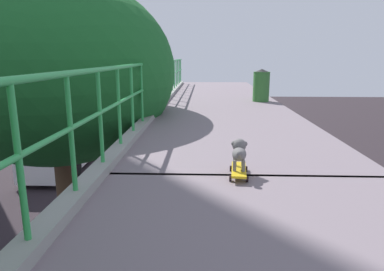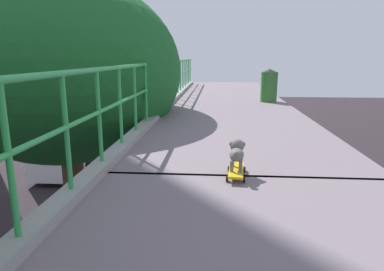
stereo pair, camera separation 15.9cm
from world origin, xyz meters
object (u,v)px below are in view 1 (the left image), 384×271
(city_bus, at_px, (73,133))
(small_dog, at_px, (239,151))
(car_blue_fifth, at_px, (75,227))
(toy_skateboard, at_px, (239,170))
(litter_bin, at_px, (261,85))

(city_bus, bearing_deg, small_dog, -63.48)
(car_blue_fifth, bearing_deg, toy_skateboard, -57.27)
(car_blue_fifth, xyz_separation_m, small_dog, (5.30, -8.20, 5.37))
(car_blue_fifth, distance_m, small_dog, 11.14)
(car_blue_fifth, distance_m, city_bus, 11.24)
(car_blue_fifth, height_order, city_bus, city_bus)
(small_dog, height_order, litter_bin, litter_bin)
(car_blue_fifth, bearing_deg, city_bus, 110.94)
(car_blue_fifth, xyz_separation_m, city_bus, (-3.99, 10.43, 1.31))
(toy_skateboard, distance_m, small_dog, 0.21)
(small_dog, relative_size, litter_bin, 0.42)
(toy_skateboard, bearing_deg, small_dog, 86.01)
(city_bus, xyz_separation_m, toy_skateboard, (9.29, -18.67, 3.87))
(car_blue_fifth, height_order, small_dog, small_dog)
(car_blue_fifth, distance_m, toy_skateboard, 11.08)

